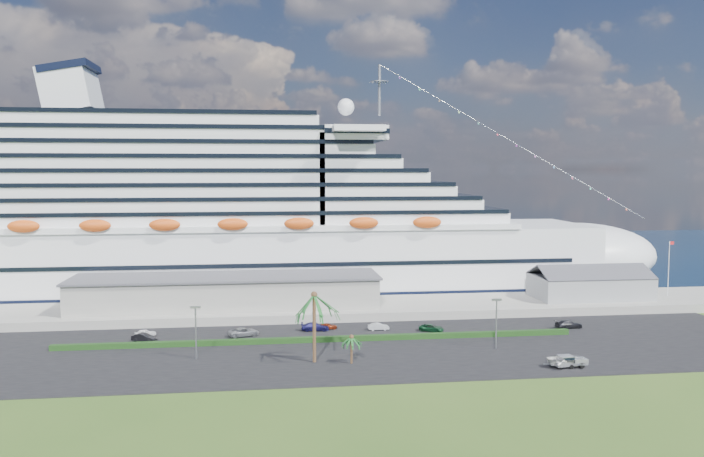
{
  "coord_description": "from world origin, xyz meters",
  "views": [
    {
      "loc": [
        -17.29,
        -98.02,
        29.31
      ],
      "look_at": [
        -0.9,
        30.0,
        18.19
      ],
      "focal_mm": 35.0,
      "sensor_mm": 36.0,
      "label": 1
    }
  ],
  "objects": [
    {
      "name": "cruise_ship",
      "position": [
        -21.53,
        64.0,
        16.69
      ],
      "size": [
        191.0,
        38.0,
        54.0
      ],
      "color": "silver",
      "rests_on": "ground"
    },
    {
      "name": "parked_car_0",
      "position": [
        -38.26,
        23.76,
        0.74
      ],
      "size": [
        3.93,
        2.7,
        1.24
      ],
      "primitive_type": "imported",
      "rotation": [
        0.0,
        0.0,
        1.94
      ],
      "color": "white",
      "rests_on": "asphalt_lot"
    },
    {
      "name": "asphalt_lot",
      "position": [
        0.0,
        11.0,
        0.06
      ],
      "size": [
        140.0,
        38.0,
        0.12
      ],
      "primitive_type": "cube",
      "color": "black",
      "rests_on": "ground"
    },
    {
      "name": "flagpole",
      "position": [
        70.04,
        40.0,
        8.27
      ],
      "size": [
        1.08,
        0.16,
        12.0
      ],
      "color": "silver",
      "rests_on": "wharf"
    },
    {
      "name": "lamp_post_right",
      "position": [
        20.0,
        8.0,
        5.34
      ],
      "size": [
        1.6,
        0.35,
        8.27
      ],
      "color": "gray",
      "rests_on": "asphalt_lot"
    },
    {
      "name": "terminal_building",
      "position": [
        -25.0,
        40.0,
        5.01
      ],
      "size": [
        61.0,
        15.0,
        6.3
      ],
      "color": "gray",
      "rests_on": "wharf"
    },
    {
      "name": "pickup_truck",
      "position": [
        27.21,
        -3.64,
        1.1
      ],
      "size": [
        5.25,
        2.46,
        1.78
      ],
      "color": "black",
      "rests_on": "asphalt_lot"
    },
    {
      "name": "palm_tall",
      "position": [
        -10.0,
        4.0,
        9.2
      ],
      "size": [
        8.82,
        8.82,
        11.13
      ],
      "color": "#47301E",
      "rests_on": "ground"
    },
    {
      "name": "parked_car_2",
      "position": [
        -21.13,
        21.74,
        0.87
      ],
      "size": [
        5.85,
        3.94,
        1.49
      ],
      "primitive_type": "imported",
      "rotation": [
        0.0,
        0.0,
        1.87
      ],
      "color": "gray",
      "rests_on": "asphalt_lot"
    },
    {
      "name": "parked_car_5",
      "position": [
        3.12,
        23.35,
        0.75
      ],
      "size": [
        3.86,
        1.43,
        1.26
      ],
      "primitive_type": "imported",
      "rotation": [
        0.0,
        0.0,
        1.6
      ],
      "color": "silver",
      "rests_on": "asphalt_lot"
    },
    {
      "name": "boat_trailer",
      "position": [
        26.72,
        -3.6,
        1.3
      ],
      "size": [
        6.32,
        4.33,
        1.79
      ],
      "color": "gray",
      "rests_on": "asphalt_lot"
    },
    {
      "name": "parked_car_4",
      "position": [
        -6.14,
        24.87,
        0.74
      ],
      "size": [
        3.93,
        2.57,
        1.25
      ],
      "primitive_type": "imported",
      "rotation": [
        0.0,
        0.0,
        1.9
      ],
      "color": "maroon",
      "rests_on": "asphalt_lot"
    },
    {
      "name": "hedge",
      "position": [
        -8.0,
        16.0,
        0.57
      ],
      "size": [
        88.0,
        1.1,
        0.9
      ],
      "primitive_type": "cube",
      "color": "black",
      "rests_on": "asphalt_lot"
    },
    {
      "name": "parked_car_3",
      "position": [
        -8.4,
        24.33,
        0.86
      ],
      "size": [
        5.23,
        2.47,
        1.48
      ],
      "primitive_type": "imported",
      "rotation": [
        0.0,
        0.0,
        1.49
      ],
      "color": "#16154A",
      "rests_on": "asphalt_lot"
    },
    {
      "name": "lamp_post_left",
      "position": [
        -28.0,
        8.0,
        5.34
      ],
      "size": [
        1.6,
        0.35,
        8.27
      ],
      "color": "gray",
      "rests_on": "asphalt_lot"
    },
    {
      "name": "water",
      "position": [
        0.0,
        130.0,
        0.01
      ],
      "size": [
        420.0,
        160.0,
        0.02
      ],
      "primitive_type": "cube",
      "color": "#0B1A32",
      "rests_on": "ground"
    },
    {
      "name": "parked_car_6",
      "position": [
        12.46,
        21.13,
        0.74
      ],
      "size": [
        4.91,
        3.74,
        1.24
      ],
      "primitive_type": "imported",
      "rotation": [
        0.0,
        0.0,
        1.14
      ],
      "color": "#0E381D",
      "rests_on": "asphalt_lot"
    },
    {
      "name": "parked_car_1",
      "position": [
        -37.88,
        20.14,
        0.81
      ],
      "size": [
        4.44,
        2.91,
        1.38
      ],
      "primitive_type": "imported",
      "rotation": [
        0.0,
        0.0,
        1.19
      ],
      "color": "black",
      "rests_on": "asphalt_lot"
    },
    {
      "name": "parked_car_7",
      "position": [
        38.19,
        20.31,
        0.87
      ],
      "size": [
        5.38,
        2.73,
        1.5
      ],
      "primitive_type": "imported",
      "rotation": [
        0.0,
        0.0,
        1.7
      ],
      "color": "black",
      "rests_on": "asphalt_lot"
    },
    {
      "name": "port_shed",
      "position": [
        52.0,
        40.0,
        4.4
      ],
      "size": [
        24.0,
        12.31,
        7.37
      ],
      "color": "gray",
      "rests_on": "wharf"
    },
    {
      "name": "palm_short",
      "position": [
        -4.5,
        2.5,
        3.67
      ],
      "size": [
        3.53,
        3.53,
        4.56
      ],
      "color": "#47301E",
      "rests_on": "ground"
    },
    {
      "name": "wharf",
      "position": [
        0.0,
        40.0,
        0.9
      ],
      "size": [
        240.0,
        20.0,
        1.8
      ],
      "primitive_type": "cube",
      "color": "gray",
      "rests_on": "ground"
    },
    {
      "name": "ground",
      "position": [
        0.0,
        0.0,
        0.0
      ],
      "size": [
        420.0,
        420.0,
        0.0
      ],
      "primitive_type": "plane",
      "color": "#33541C",
      "rests_on": "ground"
    }
  ]
}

